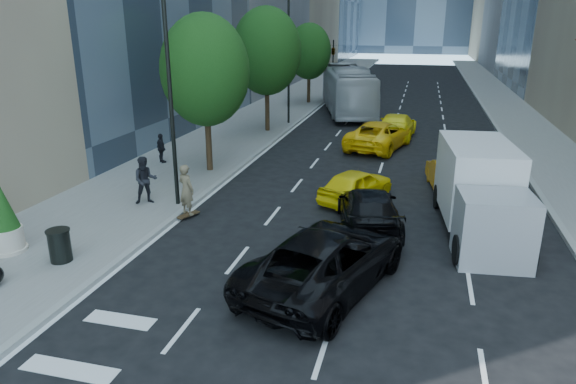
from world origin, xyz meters
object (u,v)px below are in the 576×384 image
(city_bus, at_px, (348,89))
(trash_can, at_px, (60,246))
(skateboarder, at_px, (187,193))
(black_sedan_lincoln, at_px, (326,259))
(box_truck, at_px, (480,191))
(planter_shrub, at_px, (3,218))
(black_sedan_mercedes, at_px, (368,209))

(city_bus, bearing_deg, trash_can, -113.11)
(skateboarder, distance_m, trash_can, 5.13)
(black_sedan_lincoln, distance_m, box_truck, 6.96)
(city_bus, bearing_deg, box_truck, -86.22)
(black_sedan_lincoln, xyz_separation_m, trash_can, (-8.13, -0.70, -0.21))
(box_truck, bearing_deg, planter_shrub, -164.27)
(skateboarder, xyz_separation_m, trash_can, (-2.03, -4.70, -0.35))
(black_sedan_lincoln, relative_size, planter_shrub, 2.54)
(skateboarder, distance_m, black_sedan_mercedes, 6.83)
(box_truck, bearing_deg, trash_can, -160.36)
(skateboarder, relative_size, black_sedan_mercedes, 0.38)
(black_sedan_mercedes, height_order, city_bus, city_bus)
(box_truck, xyz_separation_m, planter_shrub, (-14.71, -5.80, -0.25))
(black_sedan_mercedes, height_order, box_truck, box_truck)
(skateboarder, distance_m, black_sedan_lincoln, 7.30)
(black_sedan_lincoln, relative_size, trash_can, 6.26)
(skateboarder, height_order, planter_shrub, planter_shrub)
(skateboarder, distance_m, planter_shrub, 6.13)
(black_sedan_mercedes, distance_m, box_truck, 3.91)
(city_bus, height_order, planter_shrub, city_bus)
(black_sedan_lincoln, height_order, planter_shrub, planter_shrub)
(city_bus, height_order, trash_can, city_bus)
(black_sedan_lincoln, distance_m, planter_shrub, 10.26)
(black_sedan_lincoln, bearing_deg, box_truck, -112.30)
(black_sedan_lincoln, distance_m, black_sedan_mercedes, 4.67)
(black_sedan_mercedes, relative_size, trash_can, 5.26)
(skateboarder, xyz_separation_m, box_truck, (10.57, 1.29, 0.57))
(black_sedan_lincoln, height_order, city_bus, city_bus)
(skateboarder, height_order, black_sedan_mercedes, skateboarder)
(skateboarder, bearing_deg, black_sedan_mercedes, -151.52)
(skateboarder, xyz_separation_m, planter_shrub, (-4.14, -4.51, 0.31))
(box_truck, distance_m, trash_can, 13.98)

